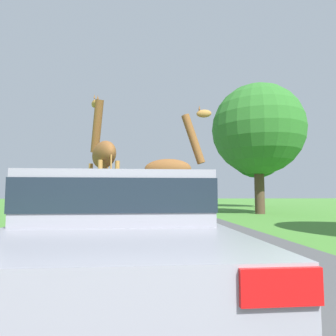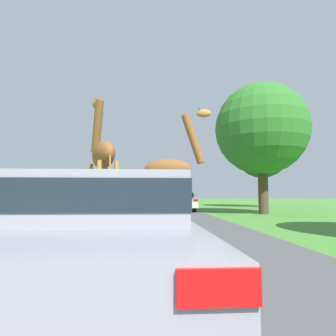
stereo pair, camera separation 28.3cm
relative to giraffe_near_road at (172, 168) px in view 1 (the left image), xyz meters
name	(u,v)px [view 1 (the left image)]	position (x,y,z in m)	size (l,w,h in m)	color
road	(143,206)	(-0.94, 18.67, -2.18)	(7.16, 120.00, 0.00)	#4C4C4F
giraffe_near_road	(172,168)	(0.00, 0.00, 0.00)	(2.57, 1.02, 4.52)	#B77F3D
giraffe_companion	(103,155)	(-2.49, -0.65, 0.36)	(1.41, 2.62, 5.02)	#B77F3D
car_lead_maroon	(122,231)	(-1.37, -7.50, -1.42)	(1.90, 4.79, 1.41)	gray
car_queue_right	(166,198)	(1.14, 16.77, -1.40)	(1.76, 4.44, 1.47)	maroon
car_queue_left	(105,202)	(-2.90, 3.85, -1.37)	(1.81, 3.97, 1.55)	#561914
car_far_ahead	(115,200)	(-3.18, 13.19, -1.49)	(1.89, 4.22, 1.28)	#144C28
car_verge_right	(176,201)	(1.37, 10.39, -1.45)	(1.86, 4.81, 1.33)	silver
tree_left_edge	(257,151)	(9.72, 16.07, 3.11)	(5.22, 5.22, 7.94)	#4C3828
tree_centre_back	(258,130)	(6.07, 6.68, 3.01)	(5.67, 5.67, 8.05)	#4C3828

